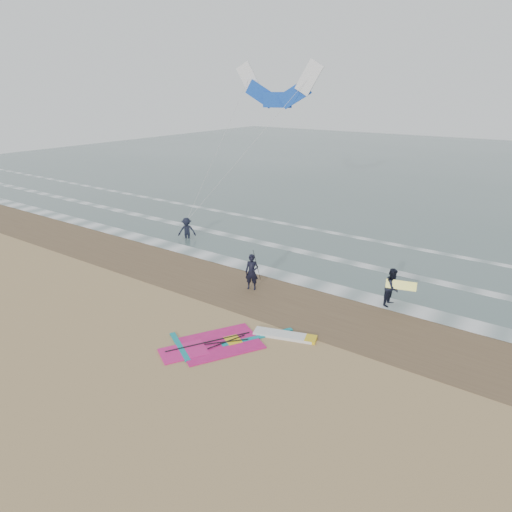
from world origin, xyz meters
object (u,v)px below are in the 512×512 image
Objects in this scene: windsurf_rig at (237,342)px; person_standing at (252,272)px; person_wading at (187,226)px; person_walking at (392,287)px; surf_kite at (277,89)px.

windsurf_rig is 2.88× the size of person_standing.
person_wading is at bearing 132.85° from person_standing.
windsurf_rig is 2.92× the size of person_walking.
windsurf_rig is 5.08m from person_standing.
person_wading is (-10.48, 8.32, 0.85)m from windsurf_rig.
surf_kite is at bearing 65.51° from person_walking.
person_standing reaches higher than person_wading.
surf_kite is (-4.39, 8.81, 8.24)m from person_standing.
person_walking is 14.90m from surf_kite.
person_wading reaches higher than windsurf_rig.
surf_kite reaches higher than person_wading.
person_wading is (-14.16, 1.74, 0.00)m from person_walking.
person_standing is 0.18× the size of surf_kite.
person_standing reaches higher than windsurf_rig.
person_standing is at bearing 119.38° from windsurf_rig.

